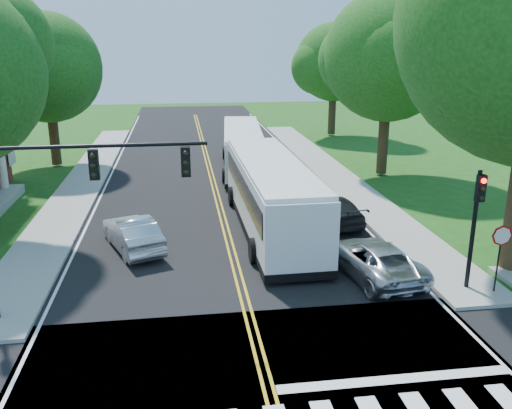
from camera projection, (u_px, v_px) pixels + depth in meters
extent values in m
cube|color=black|center=(220.00, 208.00, 29.80)|extent=(14.00, 96.00, 0.01)
cube|color=gold|center=(215.00, 189.00, 33.58)|extent=(0.36, 70.00, 0.01)
cube|color=silver|center=(102.00, 193.00, 32.66)|extent=(0.12, 70.00, 0.01)
cube|color=silver|center=(321.00, 185.00, 34.51)|extent=(0.12, 70.00, 0.01)
cube|color=silver|center=(396.00, 379.00, 14.74)|extent=(6.60, 0.40, 0.01)
cube|color=gray|center=(85.00, 181.00, 35.28)|extent=(2.60, 40.00, 0.15)
cube|color=gray|center=(331.00, 172.00, 37.53)|extent=(2.60, 40.00, 0.15)
cylinder|color=#362315|center=(54.00, 134.00, 38.98)|extent=(0.70, 0.70, 4.40)
sphere|color=#2F7322|center=(47.00, 68.00, 37.62)|extent=(7.60, 7.60, 7.60)
cylinder|color=#362315|center=(383.00, 137.00, 36.27)|extent=(0.70, 0.70, 5.00)
sphere|color=#2F7322|center=(389.00, 56.00, 34.74)|extent=(8.40, 8.40, 8.40)
cylinder|color=#362315|center=(332.00, 111.00, 51.64)|extent=(0.70, 0.70, 4.40)
sphere|color=#2F7322|center=(334.00, 62.00, 50.32)|extent=(7.20, 7.20, 7.20)
cylinder|color=silver|center=(1.00, 161.00, 31.48)|extent=(0.50, 0.50, 4.20)
cylinder|color=black|center=(93.00, 146.00, 16.60)|extent=(7.00, 0.12, 0.12)
cube|color=black|center=(94.00, 165.00, 16.61)|extent=(0.30, 0.22, 0.95)
cube|color=black|center=(186.00, 162.00, 16.99)|extent=(0.30, 0.22, 0.95)
cylinder|color=black|center=(473.00, 230.00, 19.34)|extent=(0.16, 0.16, 4.40)
cube|color=black|center=(481.00, 188.00, 18.73)|extent=(0.30, 0.22, 0.95)
sphere|color=#FF0A05|center=(484.00, 181.00, 18.51)|extent=(0.18, 0.18, 0.18)
cylinder|color=black|center=(498.00, 263.00, 19.29)|extent=(0.06, 0.06, 2.20)
cylinder|color=#A50A07|center=(502.00, 236.00, 18.96)|extent=(0.76, 0.04, 0.76)
cube|color=white|center=(271.00, 196.00, 25.96)|extent=(2.94, 12.96, 3.01)
cube|color=black|center=(271.00, 185.00, 25.80)|extent=(3.00, 12.06, 1.04)
cube|color=black|center=(251.00, 159.00, 32.01)|extent=(2.68, 0.13, 1.75)
cube|color=orange|center=(251.00, 143.00, 31.72)|extent=(1.86, 0.12, 0.35)
cube|color=black|center=(271.00, 222.00, 26.35)|extent=(2.99, 13.06, 0.33)
cube|color=white|center=(271.00, 164.00, 25.51)|extent=(2.88, 12.57, 0.24)
cylinder|color=black|center=(282.00, 194.00, 30.55)|extent=(0.36, 1.06, 1.05)
cylinder|color=black|center=(232.00, 196.00, 30.14)|extent=(0.36, 1.06, 1.05)
cylinder|color=black|center=(321.00, 246.00, 22.78)|extent=(0.36, 1.06, 1.05)
cylinder|color=black|center=(254.00, 250.00, 22.37)|extent=(0.36, 1.06, 1.05)
cube|color=white|center=(242.00, 149.00, 38.09)|extent=(3.50, 11.75, 2.70)
cube|color=black|center=(242.00, 142.00, 37.95)|extent=(3.50, 10.95, 0.93)
cube|color=black|center=(240.00, 130.00, 43.57)|extent=(2.40, 0.31, 1.57)
cube|color=orange|center=(240.00, 119.00, 43.31)|extent=(1.67, 0.25, 0.31)
cube|color=black|center=(243.00, 165.00, 38.44)|extent=(3.56, 11.85, 0.29)
cube|color=white|center=(242.00, 129.00, 37.68)|extent=(3.42, 11.40, 0.22)
cylinder|color=black|center=(257.00, 152.00, 42.12)|extent=(0.40, 0.97, 0.94)
cylinder|color=black|center=(225.00, 153.00, 41.99)|extent=(0.40, 0.97, 0.94)
cylinder|color=black|center=(264.00, 175.00, 35.09)|extent=(0.40, 0.97, 0.94)
cylinder|color=black|center=(225.00, 175.00, 34.96)|extent=(0.40, 0.97, 0.94)
imported|color=#B3B5BA|center=(133.00, 233.00, 23.68)|extent=(3.09, 4.85, 1.51)
imported|color=#B8BAC0|center=(375.00, 259.00, 21.01)|extent=(3.02, 5.33, 1.40)
imported|color=black|center=(334.00, 210.00, 27.24)|extent=(2.42, 4.78, 1.33)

